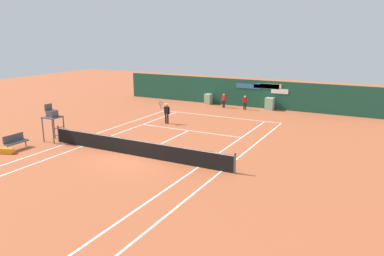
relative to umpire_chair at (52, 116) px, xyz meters
name	(u,v)px	position (x,y,z in m)	size (l,w,h in m)	color
ground_plane	(142,153)	(6.46, 0.54, -1.62)	(80.00, 80.00, 0.01)	#B25633
tennis_net	(135,147)	(6.46, -0.03, -1.12)	(12.10, 0.10, 1.07)	#4C4C51
sponsor_back_wall	(241,93)	(6.49, 16.94, -0.38)	(25.00, 1.02, 2.57)	#194C38
umpire_chair	(52,116)	(0.00, 0.00, 0.00)	(1.00, 1.00, 2.42)	#47474C
player_bench	(15,141)	(-0.72, -2.29, -1.12)	(0.54, 1.39, 0.88)	#38383D
equipment_bag	(7,151)	(-0.38, -3.16, -1.47)	(1.06, 0.62, 0.32)	orange
player_on_baseline	(166,112)	(3.94, 7.46, -0.68)	(0.59, 0.68, 1.79)	black
ball_kid_left_post	(224,100)	(5.34, 15.42, -0.87)	(0.44, 0.21, 1.31)	black
ball_kid_centre_post	(245,102)	(7.42, 15.42, -0.88)	(0.43, 0.22, 1.30)	black
tennis_ball_by_sideline	(223,119)	(7.28, 10.75, -1.59)	(0.07, 0.07, 0.07)	#CCE033
tennis_ball_mid_court	(183,127)	(5.64, 7.05, -1.59)	(0.07, 0.07, 0.07)	#CCE033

